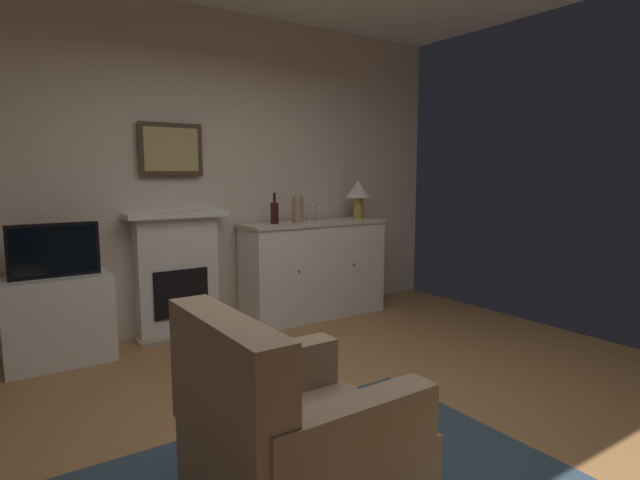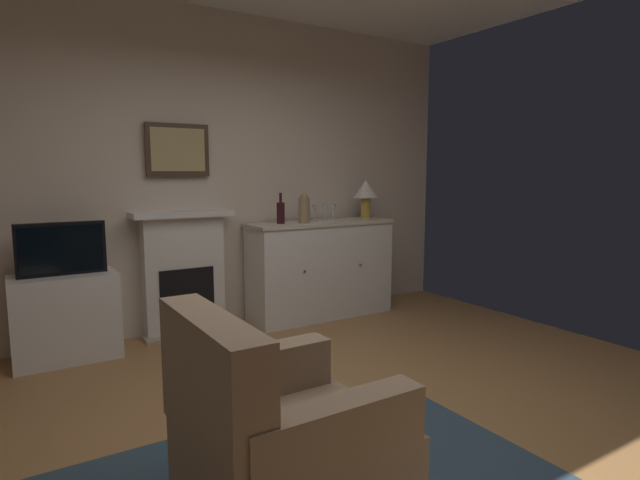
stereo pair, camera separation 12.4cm
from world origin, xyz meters
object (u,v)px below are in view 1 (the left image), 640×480
(sideboard_cabinet, at_px, (314,269))
(armchair, at_px, (290,438))
(vase_decorative, at_px, (298,208))
(framed_picture, at_px, (171,150))
(wine_glass_left, at_px, (309,209))
(wine_glass_center, at_px, (318,209))
(tv_cabinet, at_px, (58,320))
(wine_glass_right, at_px, (326,208))
(table_lamp, at_px, (358,192))
(tv_set, at_px, (54,250))
(fireplace_unit, at_px, (177,274))
(wine_bottle, at_px, (275,212))

(sideboard_cabinet, relative_size, armchair, 1.61)
(vase_decorative, bearing_deg, framed_picture, 166.18)
(armchair, bearing_deg, wine_glass_left, 55.69)
(wine_glass_center, bearing_deg, framed_picture, 169.84)
(wine_glass_center, bearing_deg, tv_cabinet, 179.10)
(framed_picture, relative_size, vase_decorative, 1.96)
(wine_glass_right, bearing_deg, wine_glass_left, -174.64)
(table_lamp, bearing_deg, tv_set, -179.84)
(vase_decorative, xyz_separation_m, tv_cabinet, (-2.08, 0.06, -0.76))
(wine_glass_left, bearing_deg, wine_glass_right, 5.36)
(wine_glass_right, bearing_deg, vase_decorative, -171.80)
(sideboard_cabinet, distance_m, tv_set, 2.33)
(fireplace_unit, relative_size, tv_set, 1.77)
(sideboard_cabinet, bearing_deg, tv_set, -179.80)
(wine_bottle, distance_m, wine_glass_center, 0.47)
(vase_decorative, relative_size, tv_set, 0.45)
(fireplace_unit, xyz_separation_m, table_lamp, (1.88, -0.18, 0.69))
(fireplace_unit, height_order, armchair, fireplace_unit)
(framed_picture, height_order, tv_cabinet, framed_picture)
(vase_decorative, bearing_deg, tv_cabinet, 178.21)
(framed_picture, height_order, vase_decorative, framed_picture)
(tv_cabinet, bearing_deg, sideboard_cabinet, -0.37)
(tv_set, relative_size, armchair, 0.67)
(tv_set, xyz_separation_m, armchair, (0.52, -2.52, -0.48))
(sideboard_cabinet, bearing_deg, wine_glass_left, -166.03)
(tv_cabinet, bearing_deg, tv_set, -90.00)
(framed_picture, xyz_separation_m, table_lamp, (1.88, -0.22, -0.39))
(sideboard_cabinet, bearing_deg, wine_bottle, 178.38)
(tv_cabinet, relative_size, armchair, 0.82)
(vase_decorative, bearing_deg, wine_glass_right, 8.20)
(table_lamp, height_order, wine_glass_right, table_lamp)
(fireplace_unit, bearing_deg, tv_cabinet, -170.55)
(sideboard_cabinet, distance_m, wine_bottle, 0.73)
(table_lamp, relative_size, wine_bottle, 1.38)
(table_lamp, height_order, tv_cabinet, table_lamp)
(framed_picture, relative_size, wine_glass_center, 3.33)
(table_lamp, bearing_deg, armchair, -132.74)
(fireplace_unit, height_order, framed_picture, framed_picture)
(wine_bottle, bearing_deg, sideboard_cabinet, -1.62)
(sideboard_cabinet, distance_m, wine_glass_right, 0.62)
(wine_glass_center, bearing_deg, table_lamp, 2.41)
(tv_cabinet, distance_m, tv_set, 0.53)
(sideboard_cabinet, bearing_deg, wine_glass_center, -29.90)
(vase_decorative, relative_size, armchair, 0.31)
(tv_cabinet, bearing_deg, wine_glass_center, -0.90)
(wine_bottle, xyz_separation_m, tv_set, (-1.86, -0.02, -0.20))
(vase_decorative, distance_m, tv_set, 2.10)
(sideboard_cabinet, height_order, wine_bottle, wine_bottle)
(wine_bottle, relative_size, armchair, 0.32)
(framed_picture, relative_size, sideboard_cabinet, 0.37)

